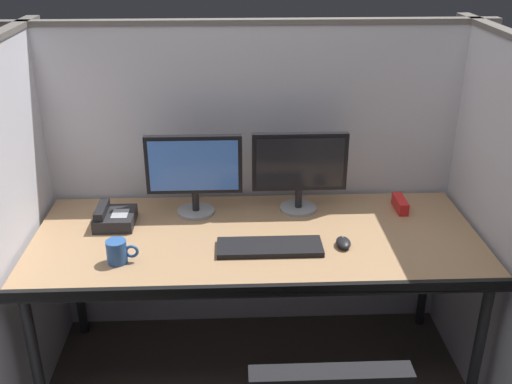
{
  "coord_description": "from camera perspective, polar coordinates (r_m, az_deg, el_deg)",
  "views": [
    {
      "loc": [
        -0.1,
        -1.92,
        1.96
      ],
      "look_at": [
        0.0,
        0.35,
        0.92
      ],
      "focal_mm": 41.55,
      "sensor_mm": 36.0,
      "label": 1
    }
  ],
  "objects": [
    {
      "name": "red_stapler",
      "position": [
        2.83,
        13.71,
        -1.13
      ],
      "size": [
        0.04,
        0.15,
        0.06
      ],
      "primitive_type": "cube",
      "color": "red",
      "rests_on": "desk"
    },
    {
      "name": "cubicle_partition_right",
      "position": [
        2.66,
        22.15,
        -3.52
      ],
      "size": [
        0.06,
        1.41,
        1.57
      ],
      "color": "silver",
      "rests_on": "ground"
    },
    {
      "name": "coffee_mug",
      "position": [
        2.38,
        -13.18,
        -5.61
      ],
      "size": [
        0.13,
        0.08,
        0.09
      ],
      "color": "#264C8C",
      "rests_on": "desk"
    },
    {
      "name": "cubicle_partition_rear",
      "position": [
        2.92,
        -0.33,
        0.88
      ],
      "size": [
        2.21,
        0.06,
        1.57
      ],
      "color": "silver",
      "rests_on": "ground"
    },
    {
      "name": "desk",
      "position": [
        2.55,
        0.06,
        -5.28
      ],
      "size": [
        1.9,
        0.8,
        0.74
      ],
      "color": "#997551",
      "rests_on": "ground"
    },
    {
      "name": "monitor_left",
      "position": [
        2.65,
        -5.98,
        2.17
      ],
      "size": [
        0.43,
        0.17,
        0.37
      ],
      "color": "gray",
      "rests_on": "desk"
    },
    {
      "name": "desk_phone",
      "position": [
        2.68,
        -13.52,
        -2.42
      ],
      "size": [
        0.17,
        0.19,
        0.09
      ],
      "color": "black",
      "rests_on": "desk"
    },
    {
      "name": "computer_mouse",
      "position": [
        2.47,
        8.41,
        -4.84
      ],
      "size": [
        0.06,
        0.1,
        0.04
      ],
      "color": "black",
      "rests_on": "desk"
    },
    {
      "name": "monitor_right",
      "position": [
        2.68,
        4.22,
        2.45
      ],
      "size": [
        0.43,
        0.17,
        0.37
      ],
      "color": "gray",
      "rests_on": "desk"
    },
    {
      "name": "keyboard_main",
      "position": [
        2.43,
        1.33,
        -5.32
      ],
      "size": [
        0.43,
        0.15,
        0.02
      ],
      "primitive_type": "cube",
      "color": "black",
      "rests_on": "desk"
    },
    {
      "name": "cubicle_partition_left",
      "position": [
        2.59,
        -22.53,
        -4.4
      ],
      "size": [
        0.06,
        1.41,
        1.57
      ],
      "color": "silver",
      "rests_on": "ground"
    }
  ]
}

